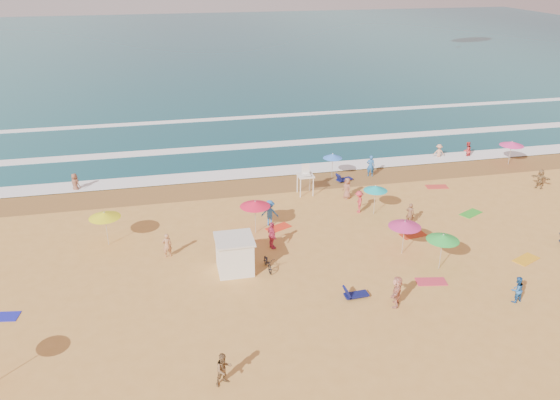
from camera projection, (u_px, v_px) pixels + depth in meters
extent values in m
plane|color=gold|center=(348.00, 257.00, 33.39)|extent=(220.00, 220.00, 0.00)
cube|color=#0C4756|center=(211.00, 48.00, 108.20)|extent=(220.00, 140.00, 0.18)
plane|color=olive|center=(298.00, 182.00, 44.52)|extent=(220.00, 220.00, 0.00)
cube|color=white|center=(291.00, 170.00, 46.71)|extent=(200.00, 2.20, 0.05)
cube|color=white|center=(275.00, 144.00, 52.94)|extent=(200.00, 1.60, 0.05)
cube|color=white|center=(257.00, 117.00, 61.85)|extent=(200.00, 1.20, 0.05)
cube|color=white|center=(235.00, 255.00, 31.65)|extent=(2.00, 2.00, 2.00)
cube|color=silver|center=(234.00, 239.00, 31.21)|extent=(2.20, 2.20, 0.12)
imported|color=black|center=(268.00, 263.00, 31.98)|extent=(0.67, 1.68, 0.87)
cone|color=yellow|center=(104.00, 215.00, 33.99)|extent=(1.97, 1.97, 0.35)
cone|color=green|center=(443.00, 237.00, 31.36)|extent=(1.89, 1.89, 0.35)
cone|color=#3578F2|center=(333.00, 156.00, 44.25)|extent=(1.56, 1.56, 0.35)
cone|color=#E83386|center=(512.00, 144.00, 47.44)|extent=(2.05, 2.05, 0.35)
cone|color=#16B5B9|center=(376.00, 188.00, 38.17)|extent=(1.68, 1.68, 0.35)
cone|color=red|center=(255.00, 204.00, 35.51)|extent=(2.00, 2.00, 0.35)
cone|color=#C82C74|center=(405.00, 224.00, 33.01)|extent=(1.99, 1.99, 0.35)
cube|color=#0F134D|center=(356.00, 295.00, 29.44)|extent=(1.33, 0.64, 0.34)
cube|color=#0F134D|center=(344.00, 179.00, 44.53)|extent=(1.41, 0.93, 0.34)
cube|color=#1C1FB0|center=(2.00, 317.00, 27.91)|extent=(1.81, 1.11, 0.03)
cube|color=red|center=(278.00, 228.00, 37.00)|extent=(1.90, 1.52, 0.03)
cube|color=#D33149|center=(431.00, 282.00, 30.90)|extent=(1.83, 1.15, 0.03)
cube|color=#B13216|center=(413.00, 235.00, 36.05)|extent=(1.82, 1.13, 0.03)
cube|color=green|center=(471.00, 213.00, 39.03)|extent=(1.91, 1.53, 0.03)
cube|color=orange|center=(526.00, 259.00, 33.15)|extent=(1.90, 1.48, 0.03)
cube|color=red|center=(437.00, 187.00, 43.50)|extent=(1.81, 1.11, 0.03)
imported|color=red|center=(467.00, 151.00, 49.71)|extent=(1.00, 0.90, 1.69)
imported|color=tan|center=(397.00, 291.00, 28.49)|extent=(1.24, 1.66, 1.74)
imported|color=#2460AB|center=(371.00, 166.00, 45.25)|extent=(0.78, 0.63, 1.83)
imported|color=brown|center=(224.00, 369.00, 23.27)|extent=(0.94, 0.84, 1.58)
imported|color=brown|center=(75.00, 184.00, 42.62)|extent=(0.96, 0.93, 1.67)
imported|color=brown|center=(410.00, 214.00, 37.22)|extent=(0.68, 0.64, 1.55)
imported|color=#987446|center=(540.00, 179.00, 42.94)|extent=(1.33, 1.41, 1.59)
imported|color=tan|center=(439.00, 153.00, 49.42)|extent=(1.11, 0.78, 1.56)
imported|color=#2461AB|center=(517.00, 289.00, 28.86)|extent=(0.83, 0.70, 1.50)
imported|color=#D1343D|center=(359.00, 202.00, 38.94)|extent=(0.88, 1.18, 1.63)
imported|color=#C63157|center=(272.00, 235.00, 34.09)|extent=(0.67, 1.13, 1.81)
imported|color=tan|center=(167.00, 245.00, 33.19)|extent=(0.62, 0.46, 1.56)
imported|color=#955944|center=(347.00, 188.00, 41.20)|extent=(0.75, 0.92, 1.63)
imported|color=blue|center=(270.00, 213.00, 37.04)|extent=(1.33, 1.02, 1.82)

